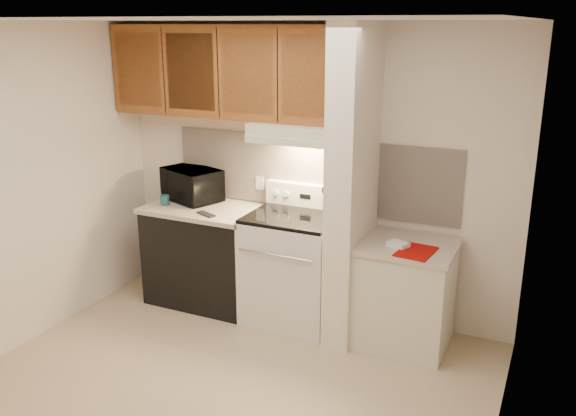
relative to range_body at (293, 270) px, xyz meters
The scene contains 50 objects.
floor 1.24m from the range_body, 90.00° to the right, with size 3.60×3.60×0.00m, color tan.
ceiling 2.34m from the range_body, 90.00° to the right, with size 3.60×3.60×0.00m, color white.
wall_back 0.86m from the range_body, 90.00° to the left, with size 3.60×0.02×2.50m, color silver.
wall_left 2.28m from the range_body, 147.31° to the right, with size 0.02×3.00×2.50m, color silver.
wall_right 2.28m from the range_body, 32.69° to the right, with size 0.02×3.00×2.50m, color silver.
backsplash 0.84m from the range_body, 90.00° to the left, with size 2.60×0.02×0.63m, color beige.
range_body is the anchor object (origin of this frame).
oven_window 0.32m from the range_body, 90.00° to the right, with size 0.50×0.01×0.30m, color black.
oven_handle 0.44m from the range_body, 90.00° to the right, with size 0.02×0.02×0.65m, color silver.
cooktop 0.48m from the range_body, ahead, with size 0.74×0.64×0.03m, color black.
range_backguard 0.66m from the range_body, 90.00° to the left, with size 0.76×0.08×0.20m, color silver.
range_display 0.64m from the range_body, 90.00° to the left, with size 0.10×0.01×0.04m, color black.
range_knob_left_outer 0.70m from the range_body, 139.40° to the left, with size 0.05×0.05×0.02m, color silver.
range_knob_left_inner 0.66m from the range_body, 126.87° to the left, with size 0.05×0.05×0.02m, color silver.
range_knob_right_inner 0.66m from the range_body, 53.13° to the left, with size 0.05×0.05×0.02m, color silver.
range_knob_right_outer 0.70m from the range_body, 40.60° to the left, with size 0.05×0.05×0.02m, color silver.
dishwasher_front 0.88m from the range_body, behind, with size 1.00×0.63×0.87m, color black.
left_countertop 0.98m from the range_body, behind, with size 1.04×0.67×0.04m, color beige.
spoon_rest 0.88m from the range_body, 165.47° to the right, with size 0.20×0.06×0.01m, color black.
teal_jar 1.33m from the range_body, behind, with size 0.08×0.08×0.09m, color #215958.
outlet 0.86m from the range_body, 146.31° to the left, with size 0.08×0.01×0.12m, color beige.
microwave 1.26m from the range_body, behind, with size 0.53×0.36×0.30m, color black.
partition_pillar 0.94m from the range_body, ahead, with size 0.22×0.70×2.50m, color white.
pillar_trim 0.93m from the range_body, ahead, with size 0.01×0.70×0.04m, color brown.
knife_strip 0.95m from the range_body, ahead, with size 0.02×0.42×0.04m, color black.
knife_blade_a 0.87m from the range_body, 29.71° to the right, with size 0.01×0.04×0.16m, color silver.
knife_handle_a 1.01m from the range_body, 29.99° to the right, with size 0.02×0.02×0.10m, color black.
knife_blade_b 0.85m from the range_body, 19.59° to the right, with size 0.01×0.04×0.18m, color silver.
knife_handle_b 0.99m from the range_body, 18.74° to the right, with size 0.02×0.02×0.10m, color black.
knife_blade_c 0.83m from the range_body, 10.36° to the right, with size 0.01×0.04×0.20m, color silver.
knife_handle_c 0.99m from the range_body, 10.49° to the right, with size 0.02×0.02×0.10m, color black.
knife_blade_d 0.85m from the range_body, ahead, with size 0.01×0.04×0.16m, color silver.
knife_handle_d 0.98m from the range_body, ahead, with size 0.02×0.02×0.10m, color black.
knife_blade_e 0.85m from the range_body, 15.93° to the left, with size 0.01×0.04×0.18m, color silver.
knife_handle_e 0.99m from the range_body, 16.36° to the left, with size 0.02×0.02×0.10m, color black.
oven_mitt 0.80m from the range_body, 23.58° to the left, with size 0.03×0.10×0.23m, color gray.
right_cab_base 0.97m from the range_body, ahead, with size 0.70×0.60×0.81m, color beige.
right_countertop 1.04m from the range_body, ahead, with size 0.74×0.64×0.04m, color beige.
red_folder 1.15m from the range_body, ahead, with size 0.24×0.33×0.01m, color #9B0904.
white_box 1.01m from the range_body, ahead, with size 0.16×0.10×0.04m, color white.
range_hood 1.17m from the range_body, 90.00° to the left, with size 0.78×0.44×0.15m, color beige.
hood_lip 1.12m from the range_body, 90.00° to the right, with size 0.78×0.04×0.06m, color beige.
upper_cabinets 1.77m from the range_body, 166.16° to the left, with size 2.18×0.33×0.77m, color brown.
cab_door_a 2.22m from the range_body, behind, with size 0.46×0.01×0.63m, color brown.
cab_gap_a 2.04m from the range_body, behind, with size 0.01×0.01×0.73m, color black.
cab_door_b 1.89m from the range_body, behind, with size 0.46×0.01×0.63m, color brown.
cab_gap_b 1.77m from the range_body, behind, with size 0.01×0.01×0.73m, color black.
cab_door_c 1.68m from the range_body, behind, with size 0.46×0.01×0.63m, color brown.
cab_gap_c 1.63m from the range_body, behind, with size 0.01×0.01×0.73m, color black.
cab_door_d 1.63m from the range_body, ahead, with size 0.46×0.01×0.63m, color brown.
Camera 1 is at (1.99, -3.23, 2.48)m, focal length 38.00 mm.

